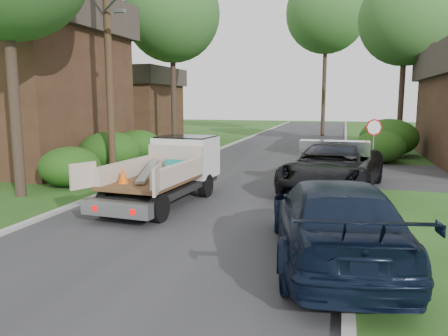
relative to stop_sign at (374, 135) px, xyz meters
name	(u,v)px	position (x,y,z in m)	size (l,w,h in m)	color
ground	(198,217)	(-5.20, -9.00, -1.78)	(120.00, 120.00, 0.00)	#234413
road	(262,166)	(-5.20, 1.00, -1.77)	(8.00, 90.00, 0.02)	#28282B
curb_left	(185,162)	(-9.30, 1.00, -1.72)	(0.20, 90.00, 0.12)	#9E9E99
curb_right	(346,168)	(-1.10, 1.00, -1.72)	(0.20, 90.00, 0.12)	#9E9E99
stop_sign	(374,135)	(0.00, 0.00, 0.00)	(0.71, 0.32, 2.48)	slate
utility_pole	(109,54)	(-10.68, -4.02, 3.40)	(2.42, 1.25, 10.00)	#382619
house_left_near	(13,80)	(-17.20, -2.00, 2.50)	(9.72, 8.64, 8.40)	#3A2217
house_left_far	(129,103)	(-18.70, 13.00, 1.27)	(7.56, 7.56, 6.00)	#3A2217
hedge_left_a	(70,167)	(-11.40, -6.00, -1.01)	(2.34, 2.34, 1.53)	#133F0E
hedge_left_b	(110,152)	(-11.70, -2.50, -0.84)	(2.86, 2.86, 1.87)	#133F0E
hedge_left_c	(138,146)	(-12.00, 1.00, -0.93)	(2.60, 2.60, 1.70)	#133F0E
hedge_right_a	(380,147)	(0.60, 4.00, -0.93)	(2.60, 2.60, 1.70)	#133F0E
hedge_right_b	(389,138)	(1.30, 7.00, -0.67)	(3.38, 3.38, 2.21)	#133F0E
tree_left_far	(172,14)	(-12.70, 8.00, 7.20)	(6.40, 6.40, 12.20)	#2D2119
tree_right_far	(406,19)	(2.30, 11.00, 6.70)	(6.00, 6.00, 11.50)	#2D2119
tree_left_back	(50,8)	(-19.20, 4.00, 7.20)	(6.00, 6.00, 12.00)	#2D2119
tree_center_far	(327,13)	(-3.20, 21.00, 9.20)	(7.20, 7.20, 14.60)	#2D2119
flatbed_truck	(174,167)	(-6.67, -7.12, -0.66)	(2.65, 5.57, 2.05)	black
black_pickup	(333,167)	(-1.60, -4.28, -0.89)	(2.94, 6.38, 1.77)	black
navy_suv	(334,221)	(-1.40, -11.50, -0.92)	(2.40, 5.91, 1.72)	black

